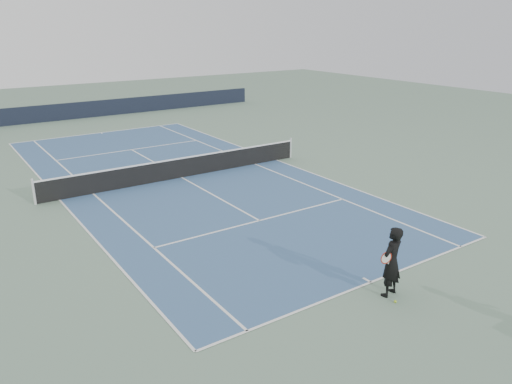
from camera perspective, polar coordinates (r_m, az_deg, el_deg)
ground at (r=23.45m, az=-8.50°, el=1.63°), size 80.00×80.00×0.00m
court_surface at (r=23.45m, az=-8.50°, el=1.64°), size 10.97×23.77×0.01m
tennis_net at (r=23.31m, az=-8.56°, el=2.81°), size 12.90×0.10×1.07m
windscreen_far at (r=39.84m, az=-20.04°, el=8.72°), size 30.00×0.25×1.20m
tennis_player at (r=13.56m, az=15.22°, el=-7.69°), size 0.86×0.66×1.94m
tennis_ball at (r=13.68m, az=15.63°, el=-11.95°), size 0.07×0.07×0.07m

